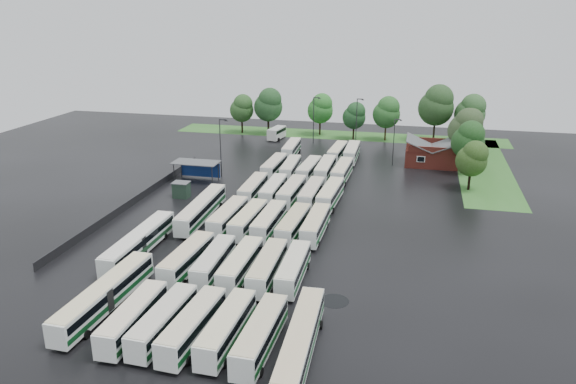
% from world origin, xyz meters
% --- Properties ---
extents(ground, '(160.00, 160.00, 0.00)m').
position_xyz_m(ground, '(0.00, 0.00, 0.00)').
color(ground, black).
rests_on(ground, ground).
extents(brick_building, '(10.07, 8.60, 5.39)m').
position_xyz_m(brick_building, '(24.00, 42.77, 1.87)').
color(brick_building, maroon).
rests_on(brick_building, ground).
extents(wash_shed, '(8.20, 4.20, 3.58)m').
position_xyz_m(wash_shed, '(-17.20, 22.02, 2.99)').
color(wash_shed, '#2D2D30').
rests_on(wash_shed, ground).
extents(utility_hut, '(2.70, 2.20, 2.62)m').
position_xyz_m(utility_hut, '(-16.20, 12.60, 1.32)').
color(utility_hut, '#1B3022').
rests_on(utility_hut, ground).
extents(grass_strip_north, '(80.00, 10.00, 0.01)m').
position_xyz_m(grass_strip_north, '(2.00, 64.80, 0.01)').
color(grass_strip_north, '#336E27').
rests_on(grass_strip_north, ground).
extents(grass_strip_east, '(10.00, 50.00, 0.01)m').
position_xyz_m(grass_strip_east, '(34.00, 42.80, 0.01)').
color(grass_strip_east, '#336E27').
rests_on(grass_strip_east, ground).
extents(west_fence, '(0.10, 50.00, 1.20)m').
position_xyz_m(west_fence, '(-22.20, 8.00, 0.60)').
color(west_fence, '#2D2D30').
rests_on(west_fence, ground).
extents(bus_r0c0, '(2.43, 10.91, 3.03)m').
position_xyz_m(bus_r0c0, '(-4.33, -26.11, 1.67)').
color(bus_r0c0, white).
rests_on(bus_r0c0, ground).
extents(bus_r0c1, '(2.72, 10.86, 3.00)m').
position_xyz_m(bus_r0c1, '(-1.26, -25.95, 1.65)').
color(bus_r0c1, white).
rests_on(bus_r0c1, ground).
extents(bus_r0c2, '(2.88, 11.12, 3.07)m').
position_xyz_m(bus_r0c2, '(1.80, -26.13, 1.69)').
color(bus_r0c2, white).
rests_on(bus_r0c2, ground).
extents(bus_r0c3, '(2.56, 10.93, 3.03)m').
position_xyz_m(bus_r0c3, '(5.02, -25.75, 1.67)').
color(bus_r0c3, white).
rests_on(bus_r0c3, ground).
extents(bus_r0c4, '(2.56, 11.10, 3.08)m').
position_xyz_m(bus_r0c4, '(8.42, -26.21, 1.69)').
color(bus_r0c4, white).
rests_on(bus_r0c4, ground).
extents(bus_r1c0, '(2.86, 11.18, 3.09)m').
position_xyz_m(bus_r1c0, '(-4.47, -12.65, 1.70)').
color(bus_r1c0, white).
rests_on(bus_r1c0, ground).
extents(bus_r1c1, '(2.55, 10.62, 2.94)m').
position_xyz_m(bus_r1c1, '(-1.20, -12.47, 1.62)').
color(bus_r1c1, white).
rests_on(bus_r1c1, ground).
extents(bus_r1c2, '(2.42, 11.02, 3.06)m').
position_xyz_m(bus_r1c2, '(2.18, -12.68, 1.69)').
color(bus_r1c2, white).
rests_on(bus_r1c2, ground).
extents(bus_r1c3, '(2.61, 11.10, 3.07)m').
position_xyz_m(bus_r1c3, '(5.40, -12.67, 1.69)').
color(bus_r1c3, white).
rests_on(bus_r1c3, ground).
extents(bus_r1c4, '(2.53, 10.69, 2.96)m').
position_xyz_m(bus_r1c4, '(8.32, -12.14, 1.63)').
color(bus_r1c4, white).
rests_on(bus_r1c4, ground).
extents(bus_r2c0, '(2.61, 11.18, 3.10)m').
position_xyz_m(bus_r2c0, '(-4.27, 1.55, 1.70)').
color(bus_r2c0, white).
rests_on(bus_r2c0, ground).
extents(bus_r2c1, '(2.69, 11.01, 3.04)m').
position_xyz_m(bus_r2c1, '(-1.16, 1.14, 1.67)').
color(bus_r2c1, white).
rests_on(bus_r2c1, ground).
extents(bus_r2c2, '(2.49, 10.95, 3.04)m').
position_xyz_m(bus_r2c2, '(1.81, 1.27, 1.67)').
color(bus_r2c2, white).
rests_on(bus_r2c2, ground).
extents(bus_r2c3, '(2.75, 11.01, 3.04)m').
position_xyz_m(bus_r2c3, '(5.36, 0.91, 1.67)').
color(bus_r2c3, white).
rests_on(bus_r2c3, ground).
extents(bus_r2c4, '(2.37, 10.91, 3.03)m').
position_xyz_m(bus_r2c4, '(8.34, 1.46, 1.67)').
color(bus_r2c4, white).
rests_on(bus_r2c4, ground).
extents(bus_r3c0, '(2.53, 10.87, 3.01)m').
position_xyz_m(bus_r3c0, '(-4.52, 14.83, 1.66)').
color(bus_r3c0, white).
rests_on(bus_r3c0, ground).
extents(bus_r3c1, '(2.43, 10.72, 2.98)m').
position_xyz_m(bus_r3c1, '(-1.15, 15.00, 1.64)').
color(bus_r3c1, white).
rests_on(bus_r3c1, ground).
extents(bus_r3c2, '(2.58, 11.04, 3.06)m').
position_xyz_m(bus_r3c2, '(1.98, 14.64, 1.68)').
color(bus_r3c2, white).
rests_on(bus_r3c2, ground).
extents(bus_r3c3, '(2.42, 10.91, 3.03)m').
position_xyz_m(bus_r3c3, '(5.25, 14.49, 1.67)').
color(bus_r3c3, white).
rests_on(bus_r3c3, ground).
extents(bus_r3c4, '(2.82, 11.18, 3.09)m').
position_xyz_m(bus_r3c4, '(8.26, 14.61, 1.70)').
color(bus_r3c4, white).
rests_on(bus_r3c4, ground).
extents(bus_r4c0, '(2.47, 10.91, 3.03)m').
position_xyz_m(bus_r4c0, '(-4.53, 28.45, 1.67)').
color(bus_r4c0, white).
rests_on(bus_r4c0, ground).
extents(bus_r4c1, '(2.68, 10.61, 2.93)m').
position_xyz_m(bus_r4c1, '(-1.34, 28.19, 1.61)').
color(bus_r4c1, white).
rests_on(bus_r4c1, ground).
extents(bus_r4c2, '(2.79, 10.86, 3.00)m').
position_xyz_m(bus_r4c2, '(2.15, 28.13, 1.65)').
color(bus_r4c2, white).
rests_on(bus_r4c2, ground).
extents(bus_r4c3, '(2.42, 11.09, 3.08)m').
position_xyz_m(bus_r4c3, '(5.05, 28.73, 1.70)').
color(bus_r4c3, white).
rests_on(bus_r4c3, ground).
extents(bus_r4c4, '(2.61, 11.02, 3.05)m').
position_xyz_m(bus_r4c4, '(8.25, 28.07, 1.68)').
color(bus_r4c4, white).
rests_on(bus_r4c4, ground).
extents(bus_r5c0, '(2.75, 10.84, 2.99)m').
position_xyz_m(bus_r5c0, '(-4.39, 42.25, 1.65)').
color(bus_r5c0, white).
rests_on(bus_r5c0, ground).
extents(bus_r5c3, '(2.77, 10.69, 2.95)m').
position_xyz_m(bus_r5c3, '(5.34, 41.85, 1.62)').
color(bus_r5c3, white).
rests_on(bus_r5c3, ground).
extents(bus_r5c4, '(2.50, 11.04, 3.06)m').
position_xyz_m(bus_r5c4, '(8.27, 41.96, 1.68)').
color(bus_r5c4, white).
rests_on(bus_r5c4, ground).
extents(artic_bus_west_a, '(2.81, 16.43, 3.04)m').
position_xyz_m(artic_bus_west_a, '(-9.28, -22.78, 1.68)').
color(artic_bus_west_a, white).
rests_on(artic_bus_west_a, ground).
extents(artic_bus_west_b, '(2.87, 16.49, 3.05)m').
position_xyz_m(artic_bus_west_b, '(-9.22, 3.89, 1.69)').
color(artic_bus_west_b, white).
rests_on(artic_bus_west_b, ground).
extents(artic_bus_west_c, '(2.40, 16.38, 3.04)m').
position_xyz_m(artic_bus_west_c, '(-12.32, -9.50, 1.68)').
color(artic_bus_west_c, white).
rests_on(artic_bus_west_c, ground).
extents(artic_bus_east, '(2.92, 16.07, 2.97)m').
position_xyz_m(artic_bus_east, '(12.16, -26.38, 1.65)').
color(artic_bus_east, white).
rests_on(artic_bus_east, ground).
extents(minibus, '(3.21, 6.57, 2.75)m').
position_xyz_m(minibus, '(-11.40, 57.19, 1.53)').
color(minibus, silver).
rests_on(minibus, ground).
extents(tree_north_0, '(5.83, 5.83, 9.65)m').
position_xyz_m(tree_north_0, '(-21.31, 61.90, 6.21)').
color(tree_north_0, black).
rests_on(tree_north_0, ground).
extents(tree_north_1, '(6.91, 6.91, 11.45)m').
position_xyz_m(tree_north_1, '(-14.49, 61.69, 7.37)').
color(tree_north_1, black).
rests_on(tree_north_1, ground).
extents(tree_north_2, '(6.18, 6.18, 10.23)m').
position_xyz_m(tree_north_2, '(-2.11, 63.92, 6.58)').
color(tree_north_2, black).
rests_on(tree_north_2, ground).
extents(tree_north_3, '(5.41, 5.41, 8.95)m').
position_xyz_m(tree_north_3, '(6.44, 60.93, 5.76)').
color(tree_north_3, black).
rests_on(tree_north_3, ground).
extents(tree_north_4, '(6.31, 6.31, 10.46)m').
position_xyz_m(tree_north_4, '(13.80, 61.67, 6.73)').
color(tree_north_4, '#3B2514').
rests_on(tree_north_4, ground).
extents(tree_north_5, '(8.03, 8.03, 13.30)m').
position_xyz_m(tree_north_5, '(24.85, 63.18, 8.56)').
color(tree_north_5, black).
rests_on(tree_north_5, ground).
extents(tree_north_6, '(6.90, 6.90, 11.43)m').
position_xyz_m(tree_north_6, '(32.40, 63.11, 7.35)').
color(tree_north_6, black).
rests_on(tree_north_6, ground).
extents(tree_east_0, '(5.28, 5.28, 8.74)m').
position_xyz_m(tree_east_0, '(30.40, 27.53, 5.62)').
color(tree_east_0, black).
rests_on(tree_east_0, ground).
extents(tree_east_1, '(6.12, 6.12, 10.14)m').
position_xyz_m(tree_east_1, '(30.36, 37.75, 6.52)').
color(tree_east_1, '#302117').
rests_on(tree_east_1, ground).
extents(tree_east_2, '(6.74, 6.74, 11.17)m').
position_xyz_m(tree_east_2, '(30.32, 45.47, 7.18)').
color(tree_east_2, black).
rests_on(tree_east_2, ground).
extents(tree_east_3, '(5.80, 5.80, 9.60)m').
position_xyz_m(tree_east_3, '(31.76, 54.43, 6.17)').
color(tree_east_3, black).
rests_on(tree_east_3, ground).
extents(tree_east_4, '(5.14, 5.14, 8.52)m').
position_xyz_m(tree_east_4, '(32.14, 59.51, 5.47)').
color(tree_east_4, black).
rests_on(tree_east_4, ground).
extents(lamp_post_ne, '(1.43, 0.28, 9.28)m').
position_xyz_m(lamp_post_ne, '(16.71, 40.38, 5.39)').
color(lamp_post_ne, '#2D2D30').
rests_on(lamp_post_ne, ground).
extents(lamp_post_nw, '(1.66, 0.32, 10.80)m').
position_xyz_m(lamp_post_nw, '(-13.63, 25.27, 6.27)').
color(lamp_post_nw, '#2D2D30').
rests_on(lamp_post_nw, ground).
extents(lamp_post_back_w, '(1.64, 0.32, 10.62)m').
position_xyz_m(lamp_post_back_w, '(-2.04, 55.01, 6.17)').
color(lamp_post_back_w, '#2D2D30').
rests_on(lamp_post_back_w, ground).
extents(lamp_post_back_e, '(1.61, 0.31, 10.47)m').
position_xyz_m(lamp_post_back_e, '(7.57, 56.15, 6.08)').
color(lamp_post_back_e, '#2D2D30').
rests_on(lamp_post_back_e, ground).
extents(puddle_0, '(5.59, 5.59, 0.01)m').
position_xyz_m(puddle_0, '(0.90, -22.65, 0.00)').
color(puddle_0, black).
rests_on(puddle_0, ground).
extents(puddle_1, '(2.91, 2.91, 0.01)m').
position_xyz_m(puddle_1, '(5.31, -23.85, 0.00)').
color(puddle_1, black).
rests_on(puddle_1, ground).
extents(puddle_2, '(4.54, 4.54, 0.01)m').
position_xyz_m(puddle_2, '(-8.12, 2.44, 0.00)').
color(puddle_2, black).
rests_on(puddle_2, ground).
extents(puddle_3, '(4.63, 4.63, 0.01)m').
position_xyz_m(puddle_3, '(2.19, -3.43, 0.00)').
color(puddle_3, black).
rests_on(puddle_3, ground).
extents(puddle_4, '(3.20, 3.20, 0.01)m').
position_xyz_m(puddle_4, '(13.61, -15.59, 0.00)').
color(puddle_4, black).
rests_on(puddle_4, ground).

